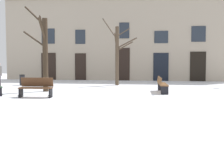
# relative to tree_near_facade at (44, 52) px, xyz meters

# --- Properties ---
(ground_plane) EXTENTS (32.75, 32.75, 0.00)m
(ground_plane) POSITION_rel_tree_near_facade_xyz_m (3.69, -0.41, -2.26)
(ground_plane) COLOR white
(building_facade) EXTENTS (20.47, 0.60, 7.34)m
(building_facade) POSITION_rel_tree_near_facade_xyz_m (3.69, 7.98, 1.45)
(building_facade) COLOR tan
(building_facade) RESTS_ON ground
(tree_near_facade) EXTENTS (1.31, 1.60, 4.78)m
(tree_near_facade) POSITION_rel_tree_near_facade_xyz_m (0.00, 0.00, 0.00)
(tree_near_facade) COLOR #382B1E
(tree_near_facade) RESTS_ON ground
(tree_left_of_center) EXTENTS (2.32, 1.89, 4.53)m
(tree_left_of_center) POSITION_rel_tree_near_facade_xyz_m (3.76, 3.90, -0.05)
(tree_left_of_center) COLOR #4C3D2D
(tree_left_of_center) RESTS_ON ground
(litter_bin) EXTENTS (0.39, 0.39, 0.74)m
(litter_bin) POSITION_rel_tree_near_facade_xyz_m (-2.82, 3.04, -1.88)
(litter_bin) COLOR black
(litter_bin) RESTS_ON ground
(bench_facing_shops) EXTENTS (1.64, 0.57, 0.95)m
(bench_facing_shops) POSITION_rel_tree_near_facade_xyz_m (0.41, -2.20, -1.78)
(bench_facing_shops) COLOR #51331E
(bench_facing_shops) RESTS_ON ground
(bench_back_to_back_left) EXTENTS (0.52, 1.89, 0.86)m
(bench_back_to_back_left) POSITION_rel_tree_near_facade_xyz_m (6.56, 0.33, -1.80)
(bench_back_to_back_left) COLOR brown
(bench_back_to_back_left) RESTS_ON ground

